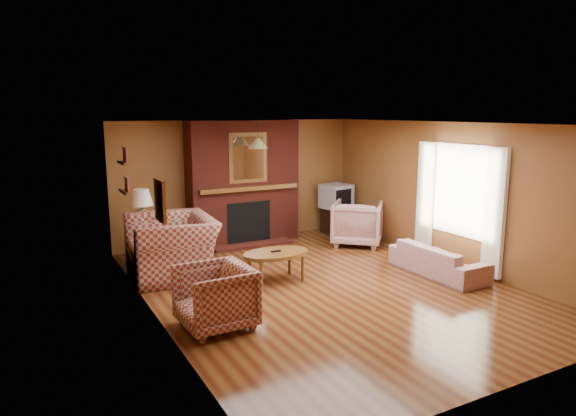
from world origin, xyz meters
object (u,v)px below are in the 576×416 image
fireplace (244,183)px  plaid_loveseat (171,246)px  floral_armchair (358,223)px  tv_stand (336,220)px  side_table (144,245)px  table_lamp (141,206)px  coffee_table (276,255)px  crt_tv (336,196)px  plaid_armchair (215,297)px  floral_sofa (438,260)px

fireplace → plaid_loveseat: (-1.85, -1.39, -0.71)m
floral_armchair → tv_stand: 1.06m
side_table → fireplace: bearing=14.3°
tv_stand → table_lamp: bearing=-178.0°
coffee_table → crt_tv: bearing=41.1°
tv_stand → crt_tv: (-0.00, -0.01, 0.52)m
fireplace → coffee_table: size_ratio=2.29×
crt_tv → plaid_loveseat: bearing=-162.9°
fireplace → plaid_loveseat: bearing=-143.1°
tv_stand → plaid_armchair: bearing=-142.2°
plaid_armchair → table_lamp: table_lamp is taller
plaid_armchair → floral_sofa: size_ratio=0.51×
coffee_table → tv_stand: bearing=41.1°
table_lamp → tv_stand: (4.15, 0.35, -0.73)m
coffee_table → crt_tv: size_ratio=1.65×
coffee_table → table_lamp: bearing=129.4°
crt_tv → table_lamp: bearing=-175.3°
fireplace → side_table: (-2.10, -0.53, -0.86)m
floral_armchair → table_lamp: table_lamp is taller
coffee_table → table_lamp: 2.54m
crt_tv → tv_stand: bearing=90.0°
plaid_armchair → tv_stand: bearing=128.4°
table_lamp → tv_stand: 4.23m
coffee_table → floral_armchair: bearing=27.0°
fireplace → plaid_armchair: 4.19m
plaid_armchair → floral_sofa: plaid_armchair is taller
table_lamp → crt_tv: 4.17m
plaid_armchair → crt_tv: crt_tv is taller
floral_sofa → crt_tv: (0.15, 3.17, 0.55)m
coffee_table → tv_stand: tv_stand is taller
floral_armchair → table_lamp: bearing=32.9°
plaid_loveseat → floral_armchair: size_ratio=1.55×
fireplace → floral_sofa: (1.90, -3.36, -0.94)m
fireplace → tv_stand: 2.25m
table_lamp → crt_tv: bearing=4.7°
floral_sofa → plaid_loveseat: bearing=61.5°
fireplace → plaid_loveseat: 2.42m
floral_sofa → floral_armchair: 2.16m
plaid_armchair → coffee_table: plaid_armchair is taller
floral_armchair → crt_tv: 1.10m
plaid_armchair → side_table: bearing=-179.5°
table_lamp → tv_stand: table_lamp is taller
plaid_armchair → side_table: (-0.15, 3.08, -0.06)m
floral_sofa → side_table: side_table is taller
coffee_table → side_table: (-1.57, 1.90, -0.10)m
floral_armchair → crt_tv: bearing=-57.1°
coffee_table → side_table: bearing=129.4°
fireplace → side_table: fireplace is taller
side_table → table_lamp: bearing=135.0°
plaid_loveseat → plaid_armchair: 2.24m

